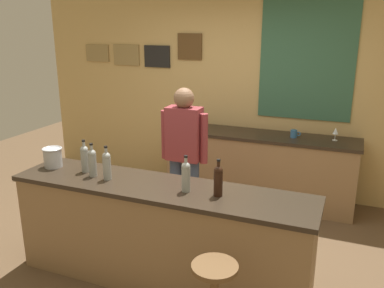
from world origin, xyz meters
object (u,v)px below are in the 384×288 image
wine_bottle_b (92,162)px  wine_glass_a (191,118)px  wine_bottle_c (107,165)px  wine_glass_b (336,131)px  wine_bottle_a (85,158)px  wine_bottle_e (218,180)px  bartender (184,153)px  wine_bottle_d (186,176)px  coffee_mug (294,134)px  ice_bucket (53,157)px

wine_bottle_b → wine_glass_a: 2.16m
wine_bottle_c → wine_glass_b: 2.78m
wine_bottle_a → wine_bottle_e: (1.31, -0.06, 0.00)m
wine_glass_b → wine_bottle_c: bearing=-129.6°
bartender → wine_glass_b: bartender is taller
wine_bottle_b → wine_bottle_d: same height
wine_bottle_a → wine_glass_b: (2.07, 2.06, -0.05)m
wine_bottle_d → wine_glass_b: 2.36m
wine_bottle_b → wine_bottle_c: bearing=-7.2°
wine_bottle_c → wine_glass_a: 2.19m
bartender → wine_bottle_e: 1.12m
wine_bottle_b → wine_bottle_c: (0.16, -0.02, 0.00)m
wine_bottle_d → wine_bottle_b: bearing=179.7°
wine_bottle_e → coffee_mug: wine_bottle_e is taller
wine_bottle_d → wine_glass_a: (-0.83, 2.17, -0.05)m
wine_bottle_e → bartender: bearing=127.0°
wine_bottle_a → wine_bottle_d: same height
wine_bottle_d → wine_glass_a: 2.32m
wine_bottle_c → bartender: bearing=69.8°
wine_bottle_d → coffee_mug: size_ratio=2.45×
wine_glass_b → wine_bottle_e: bearing=-109.7°
wine_glass_b → wine_bottle_a: bearing=-135.2°
wine_bottle_c → wine_bottle_e: size_ratio=1.00×
wine_glass_a → coffee_mug: size_ratio=1.24×
wine_bottle_c → ice_bucket: 0.67m
wine_bottle_a → wine_bottle_b: (0.13, -0.07, 0.00)m
wine_bottle_a → ice_bucket: (-0.37, -0.00, -0.04)m
wine_bottle_a → ice_bucket: size_ratio=1.63×
wine_bottle_a → coffee_mug: bearing=51.4°
wine_bottle_d → coffee_mug: wine_bottle_d is taller
bartender → wine_bottle_b: (-0.50, -0.90, 0.12)m
coffee_mug → wine_bottle_e: bearing=-97.9°
wine_bottle_a → wine_glass_b: size_ratio=1.97×
wine_bottle_a → wine_bottle_c: same height
wine_glass_b → wine_bottle_d: bearing=-115.8°
ice_bucket → coffee_mug: size_ratio=1.50×
wine_bottle_d → wine_glass_b: bearing=64.2°
wine_bottle_b → wine_bottle_e: (1.18, 0.01, 0.00)m
bartender → wine_glass_a: size_ratio=10.45×
wine_bottle_b → wine_bottle_a: bearing=153.0°
wine_bottle_e → wine_glass_b: bearing=70.3°
wine_glass_b → bartender: bearing=-139.5°
wine_glass_a → bartender: bearing=-71.1°
bartender → wine_bottle_c: bartender is taller
wine_bottle_e → coffee_mug: (0.29, 2.06, -0.11)m
ice_bucket → bartender: bearing=39.8°
wine_bottle_b → bartender: bearing=60.7°
wine_bottle_e → ice_bucket: size_ratio=1.63×
bartender → ice_bucket: (-1.00, -0.84, 0.08)m
wine_bottle_d → wine_glass_a: size_ratio=1.97×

